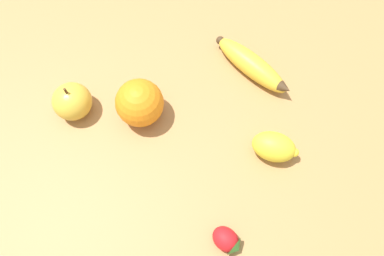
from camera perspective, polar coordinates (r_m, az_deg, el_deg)
name	(u,v)px	position (r m, az deg, el deg)	size (l,w,h in m)	color
ground_plane	(204,102)	(0.71, 1.91, 4.02)	(3.00, 3.00, 0.00)	#A87A47
banana	(252,65)	(0.73, 9.17, 9.41)	(0.15, 0.15, 0.04)	gold
orange	(140,103)	(0.66, -7.99, 3.81)	(0.09, 0.09, 0.09)	orange
strawberry	(227,241)	(0.61, 5.41, -16.72)	(0.06, 0.06, 0.04)	red
apple	(72,101)	(0.70, -17.80, 3.88)	(0.07, 0.07, 0.08)	gold
lemon	(274,147)	(0.66, 12.40, -2.82)	(0.07, 0.09, 0.05)	yellow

